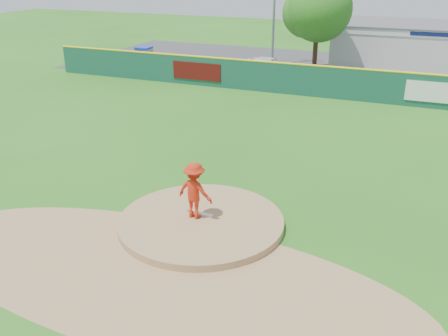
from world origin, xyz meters
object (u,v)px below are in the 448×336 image
at_px(pitcher, 195,191).
at_px(deciduous_tree, 318,12).
at_px(van, 269,68).
at_px(pool_building_grp, 430,45).
at_px(playground_slide, 144,58).

height_order(pitcher, deciduous_tree, deciduous_tree).
relative_size(van, deciduous_tree, 0.72).
distance_m(pool_building_grp, playground_slide, 23.52).
bearing_deg(pitcher, deciduous_tree, -79.25).
relative_size(van, pool_building_grp, 0.35).
bearing_deg(playground_slide, deciduous_tree, 15.10).
distance_m(pitcher, pool_building_grp, 32.54).
relative_size(playground_slide, deciduous_tree, 0.43).
xyz_separation_m(van, pool_building_grp, (10.69, 9.95, 0.91)).
bearing_deg(pool_building_grp, deciduous_tree, -138.84).
xyz_separation_m(pitcher, van, (-4.45, 21.99, -0.46)).
height_order(pool_building_grp, playground_slide, pool_building_grp).
xyz_separation_m(van, playground_slide, (-10.34, -0.56, 0.13)).
bearing_deg(deciduous_tree, playground_slide, -164.90).
distance_m(van, playground_slide, 10.36).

